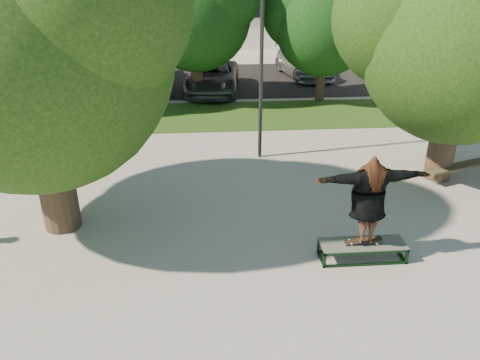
{
  "coord_description": "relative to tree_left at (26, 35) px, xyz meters",
  "views": [
    {
      "loc": [
        -0.75,
        -9.0,
        5.77
      ],
      "look_at": [
        0.01,
        0.6,
        1.25
      ],
      "focal_mm": 35.0,
      "sensor_mm": 36.0,
      "label": 1
    }
  ],
  "objects": [
    {
      "name": "car_dark",
      "position": [
        0.82,
        13.88,
        -3.69
      ],
      "size": [
        2.4,
        4.69,
        1.47
      ],
      "primitive_type": "imported",
      "rotation": [
        0.0,
        0.0,
        0.2
      ],
      "color": "black",
      "rests_on": "asphalt_strip"
    },
    {
      "name": "car_silver_b",
      "position": [
        9.03,
        15.41,
        -3.69
      ],
      "size": [
        2.85,
        5.32,
        1.47
      ],
      "primitive_type": "imported",
      "rotation": [
        0.0,
        0.0,
        0.16
      ],
      "color": "#A6A6AB",
      "rests_on": "asphalt_strip"
    },
    {
      "name": "ground",
      "position": [
        4.29,
        -1.09,
        -4.42
      ],
      "size": [
        120.0,
        120.0,
        0.0
      ],
      "primitive_type": "plane",
      "color": "#9D9990",
      "rests_on": "ground"
    },
    {
      "name": "skater_rig",
      "position": [
        6.79,
        -1.97,
        -3.01
      ],
      "size": [
        2.39,
        0.78,
        2.0
      ],
      "rotation": [
        0.0,
        0.0,
        3.2
      ],
      "color": "white",
      "rests_on": "grind_box"
    },
    {
      "name": "bg_tree_mid",
      "position": [
        3.22,
        10.98,
        -0.41
      ],
      "size": [
        5.76,
        4.92,
        6.24
      ],
      "color": "#38281E",
      "rests_on": "ground"
    },
    {
      "name": "bg_tree_left",
      "position": [
        -2.28,
        9.98,
        -0.69
      ],
      "size": [
        5.28,
        4.51,
        5.77
      ],
      "color": "#38281E",
      "rests_on": "ground"
    },
    {
      "name": "grass_strip",
      "position": [
        5.29,
        8.41,
        -4.41
      ],
      "size": [
        30.0,
        4.0,
        0.02
      ],
      "primitive_type": "cube",
      "color": "#274A15",
      "rests_on": "ground"
    },
    {
      "name": "tree_left",
      "position": [
        0.0,
        0.0,
        0.0
      ],
      "size": [
        6.96,
        5.95,
        7.12
      ],
      "color": "#38281E",
      "rests_on": "ground"
    },
    {
      "name": "car_silver_a",
      "position": [
        0.79,
        15.13,
        -3.69
      ],
      "size": [
        1.8,
        4.34,
        1.47
      ],
      "primitive_type": "imported",
      "rotation": [
        0.0,
        0.0,
        0.01
      ],
      "color": "#ABABB0",
      "rests_on": "asphalt_strip"
    },
    {
      "name": "car_grey",
      "position": [
        3.99,
        12.41,
        -3.69
      ],
      "size": [
        2.93,
        5.45,
        1.46
      ],
      "primitive_type": "imported",
      "rotation": [
        0.0,
        0.0,
        -0.1
      ],
      "color": "slate",
      "rests_on": "asphalt_strip"
    },
    {
      "name": "tree_right",
      "position": [
        10.21,
        1.99,
        -0.33
      ],
      "size": [
        6.24,
        5.33,
        6.51
      ],
      "color": "#38281E",
      "rests_on": "ground"
    },
    {
      "name": "grind_box",
      "position": [
        6.79,
        -1.97,
        -4.23
      ],
      "size": [
        1.8,
        0.6,
        0.38
      ],
      "color": "black",
      "rests_on": "ground"
    },
    {
      "name": "asphalt_strip",
      "position": [
        4.29,
        14.91,
        -4.42
      ],
      "size": [
        40.0,
        8.0,
        0.01
      ],
      "primitive_type": "cube",
      "color": "black",
      "rests_on": "ground"
    },
    {
      "name": "bg_tree_right",
      "position": [
        8.73,
        10.47,
        -0.93
      ],
      "size": [
        5.04,
        4.31,
        5.43
      ],
      "color": "#38281E",
      "rests_on": "ground"
    },
    {
      "name": "lamppost",
      "position": [
        5.29,
        3.91,
        -1.27
      ],
      "size": [
        0.25,
        0.15,
        6.11
      ],
      "color": "#2D2D30",
      "rests_on": "ground"
    },
    {
      "name": "bench",
      "position": [
        11.13,
        1.82,
        -4.05
      ],
      "size": [
        2.87,
        1.33,
        0.45
      ],
      "rotation": [
        0.0,
        0.0,
        0.34
      ],
      "color": "#4B3F2D",
      "rests_on": "ground"
    }
  ]
}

